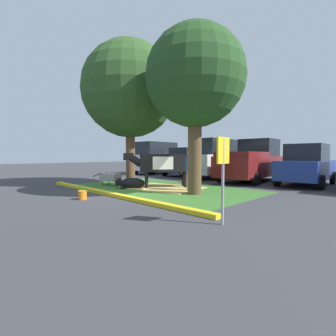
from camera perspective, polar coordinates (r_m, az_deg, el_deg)
The scene contains 18 objects.
ground_plane at distance 9.79m, azimuth -8.29°, elevation -5.72°, with size 80.00×80.00×0.00m, color #38383D.
grass_island at distance 10.91m, azimuth -1.81°, elevation -4.74°, with size 8.38×4.93×0.02m, color #386B28.
curb_yellow at distance 9.34m, azimuth -13.70°, elevation -5.83°, with size 9.58×0.24×0.12m, color yellow.
hay_bedding at distance 10.94m, azimuth -1.12°, elevation -4.64°, with size 3.20×2.40×0.04m, color tan.
shade_tree_left at distance 12.81m, azimuth -8.88°, elevation 17.50°, with size 4.70×4.70×7.06m.
shade_tree_right at distance 9.63m, azimuth 6.34°, elevation 20.13°, with size 3.69×3.69×6.21m.
cow_holstein at distance 11.01m, azimuth -1.14°, elevation 1.14°, with size 2.23×2.69×1.58m.
calf_lying at distance 10.93m, azimuth -8.49°, elevation -3.55°, with size 1.05×1.23×0.48m.
person_handler at distance 10.01m, azimuth 5.13°, elevation -0.37°, with size 0.34×0.51×1.66m.
wheelbarrow at distance 12.23m, azimuth -13.16°, elevation -2.20°, with size 1.61×0.94×0.63m.
parking_sign at distance 5.28m, azimuth 12.71°, elevation 1.12°, with size 0.06×0.44×1.86m.
bucket_green at distance 9.47m, azimuth -19.20°, elevation -5.33°, with size 0.31×0.31×0.26m.
bucket_orange at distance 8.70m, azimuth -19.34°, elevation -5.93°, with size 0.30×0.30×0.29m.
suv_dark_grey at distance 19.83m, azimuth -2.59°, elevation 2.40°, with size 2.30×4.69×2.52m.
hatchback_white at distance 18.05m, azimuth 4.38°, elevation 1.43°, with size 2.19×4.48×2.02m.
suv_black at distance 16.34m, azimuth 10.81°, elevation 2.22°, with size 2.30×4.69×2.52m.
pickup_truck_maroon at distance 14.70m, azimuth 19.16°, elevation 1.42°, with size 2.42×5.49×2.42m.
sedan_blue at distance 13.85m, azimuth 29.63°, elevation 0.56°, with size 2.19×4.48×2.02m.
Camera 1 is at (7.79, -5.74, 1.48)m, focal length 26.12 mm.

